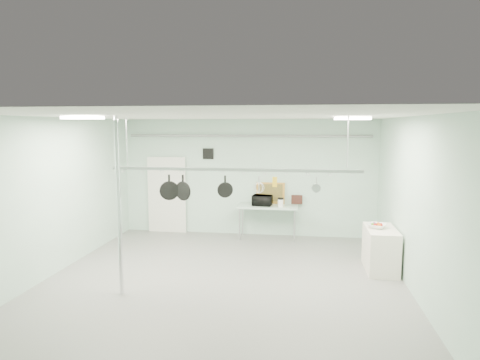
% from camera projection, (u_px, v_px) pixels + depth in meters
% --- Properties ---
extents(floor, '(8.00, 8.00, 0.00)m').
position_uv_depth(floor, '(220.00, 286.00, 8.09)').
color(floor, gray).
rests_on(floor, ground).
extents(ceiling, '(7.00, 8.00, 0.02)m').
position_uv_depth(ceiling, '(219.00, 116.00, 7.69)').
color(ceiling, silver).
rests_on(ceiling, back_wall).
extents(back_wall, '(7.00, 0.02, 3.20)m').
position_uv_depth(back_wall, '(247.00, 178.00, 11.81)').
color(back_wall, '#A4C5B3').
rests_on(back_wall, floor).
extents(right_wall, '(0.02, 8.00, 3.20)m').
position_uv_depth(right_wall, '(418.00, 209.00, 7.39)').
color(right_wall, '#A4C5B3').
rests_on(right_wall, floor).
extents(door, '(1.10, 0.10, 2.20)m').
position_uv_depth(door, '(167.00, 195.00, 12.16)').
color(door, silver).
rests_on(door, floor).
extents(wall_vent, '(0.30, 0.04, 0.30)m').
position_uv_depth(wall_vent, '(208.00, 154.00, 11.86)').
color(wall_vent, black).
rests_on(wall_vent, back_wall).
extents(conduit_pipe, '(6.60, 0.07, 0.07)m').
position_uv_depth(conduit_pipe, '(247.00, 136.00, 11.57)').
color(conduit_pipe, gray).
rests_on(conduit_pipe, back_wall).
extents(chrome_pole, '(0.08, 0.08, 3.20)m').
position_uv_depth(chrome_pole, '(119.00, 207.00, 7.55)').
color(chrome_pole, silver).
rests_on(chrome_pole, floor).
extents(prep_table, '(1.60, 0.70, 0.91)m').
position_uv_depth(prep_table, '(268.00, 208.00, 11.44)').
color(prep_table, '#B2D2BD').
rests_on(prep_table, floor).
extents(side_cabinet, '(0.60, 1.20, 0.90)m').
position_uv_depth(side_cabinet, '(380.00, 249.00, 8.96)').
color(side_cabinet, silver).
rests_on(side_cabinet, floor).
extents(pot_rack, '(4.80, 0.06, 1.00)m').
position_uv_depth(pot_rack, '(233.00, 168.00, 8.08)').
color(pot_rack, '#B7B7BC').
rests_on(pot_rack, ceiling).
extents(light_panel_left, '(0.65, 0.30, 0.05)m').
position_uv_depth(light_panel_left, '(83.00, 118.00, 7.22)').
color(light_panel_left, white).
rests_on(light_panel_left, ceiling).
extents(light_panel_right, '(0.65, 0.30, 0.05)m').
position_uv_depth(light_panel_right, '(352.00, 118.00, 7.94)').
color(light_panel_right, white).
rests_on(light_panel_right, ceiling).
extents(microwave, '(0.55, 0.41, 0.28)m').
position_uv_depth(microwave, '(262.00, 200.00, 11.40)').
color(microwave, black).
rests_on(microwave, prep_table).
extents(coffee_canister, '(0.16, 0.16, 0.20)m').
position_uv_depth(coffee_canister, '(281.00, 203.00, 11.20)').
color(coffee_canister, white).
rests_on(coffee_canister, prep_table).
extents(painting_large, '(0.78, 0.13, 0.58)m').
position_uv_depth(painting_large, '(270.00, 193.00, 11.68)').
color(painting_large, '#BE8233').
rests_on(painting_large, prep_table).
extents(painting_small, '(0.30, 0.08, 0.25)m').
position_uv_depth(painting_small, '(297.00, 200.00, 11.59)').
color(painting_small, '#321711').
rests_on(painting_small, prep_table).
extents(fruit_bowl, '(0.51, 0.51, 0.09)m').
position_uv_depth(fruit_bowl, '(377.00, 226.00, 8.92)').
color(fruit_bowl, white).
rests_on(fruit_bowl, side_cabinet).
extents(skillet_left, '(0.37, 0.18, 0.50)m').
position_uv_depth(skillet_left, '(169.00, 187.00, 8.31)').
color(skillet_left, black).
rests_on(skillet_left, pot_rack).
extents(skillet_mid, '(0.36, 0.22, 0.51)m').
position_uv_depth(skillet_mid, '(183.00, 188.00, 8.27)').
color(skillet_mid, black).
rests_on(skillet_mid, pot_rack).
extents(skillet_right, '(0.30, 0.14, 0.40)m').
position_uv_depth(skillet_right, '(225.00, 186.00, 8.14)').
color(skillet_right, black).
rests_on(skillet_right, pot_rack).
extents(whisk, '(0.26, 0.26, 0.36)m').
position_uv_depth(whisk, '(259.00, 186.00, 8.05)').
color(whisk, '#ACABB0').
rests_on(whisk, pot_rack).
extents(grater, '(0.09, 0.03, 0.21)m').
position_uv_depth(grater, '(275.00, 182.00, 8.00)').
color(grater, gold).
rests_on(grater, pot_rack).
extents(saucepan, '(0.19, 0.14, 0.29)m').
position_uv_depth(saucepan, '(316.00, 185.00, 7.89)').
color(saucepan, '#ADADB2').
rests_on(saucepan, pot_rack).
extents(fruit_cluster, '(0.24, 0.24, 0.09)m').
position_uv_depth(fruit_cluster, '(377.00, 224.00, 8.92)').
color(fruit_cluster, '#9F110E').
rests_on(fruit_cluster, fruit_bowl).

